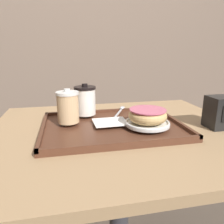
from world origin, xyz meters
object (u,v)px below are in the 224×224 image
object	(u,v)px
coffee_cup_front	(68,107)
donut_chocolate_glazed	(148,115)
coffee_cup_rear	(85,100)
napkin_dispenser	(222,112)
spoon	(121,109)

from	to	relation	value
coffee_cup_front	donut_chocolate_glazed	bearing A→B (deg)	-18.25
coffee_cup_rear	napkin_dispenser	size ratio (longest dim) A/B	1.08
coffee_cup_front	coffee_cup_rear	distance (m)	0.12
coffee_cup_front	coffee_cup_rear	size ratio (longest dim) A/B	0.98
napkin_dispenser	donut_chocolate_glazed	bearing A→B (deg)	176.46
coffee_cup_rear	napkin_dispenser	world-z (taller)	coffee_cup_rear
coffee_cup_front	coffee_cup_rear	xyz separation A→B (m)	(0.07, 0.09, 0.00)
coffee_cup_front	napkin_dispenser	world-z (taller)	coffee_cup_front
napkin_dispenser	coffee_cup_front	bearing A→B (deg)	169.07
coffee_cup_rear	napkin_dispenser	xyz separation A→B (m)	(0.49, -0.20, -0.02)
donut_chocolate_glazed	napkin_dispenser	world-z (taller)	napkin_dispenser
donut_chocolate_glazed	napkin_dispenser	bearing A→B (deg)	-3.54
coffee_cup_rear	donut_chocolate_glazed	world-z (taller)	coffee_cup_rear
coffee_cup_rear	spoon	world-z (taller)	coffee_cup_rear
coffee_cup_front	spoon	xyz separation A→B (m)	(0.23, 0.12, -0.05)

